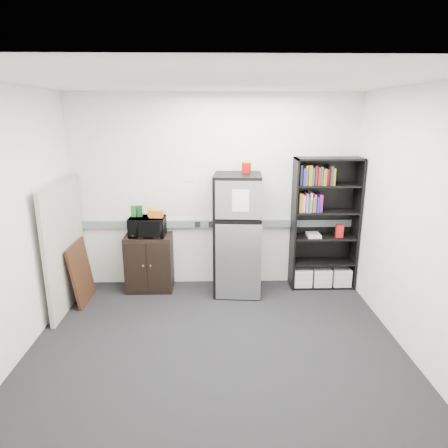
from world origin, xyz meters
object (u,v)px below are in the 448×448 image
object	(u,v)px
cabinet	(149,263)
bookshelf	(324,225)
refrigerator	(237,235)
cubicle_partition	(65,245)
microwave	(147,227)

from	to	relation	value
cabinet	bookshelf	bearing A→B (deg)	1.51
cabinet	refrigerator	bearing A→B (deg)	-3.74
cabinet	refrigerator	xyz separation A→B (m)	(1.22, -0.08, 0.43)
cubicle_partition	microwave	xyz separation A→B (m)	(0.98, 0.40, 0.12)
cabinet	microwave	size ratio (longest dim) A/B	1.66
refrigerator	cabinet	bearing A→B (deg)	-179.24
cubicle_partition	bookshelf	bearing A→B (deg)	8.06
cubicle_partition	refrigerator	xyz separation A→B (m)	(2.20, 0.34, 0.01)
refrigerator	bookshelf	bearing A→B (deg)	11.21
bookshelf	microwave	xyz separation A→B (m)	(-2.45, -0.08, 0.02)
bookshelf	cubicle_partition	size ratio (longest dim) A/B	1.14
microwave	refrigerator	size ratio (longest dim) A/B	0.29
cubicle_partition	cabinet	size ratio (longest dim) A/B	2.03
bookshelf	refrigerator	distance (m)	1.24
microwave	refrigerator	world-z (taller)	refrigerator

